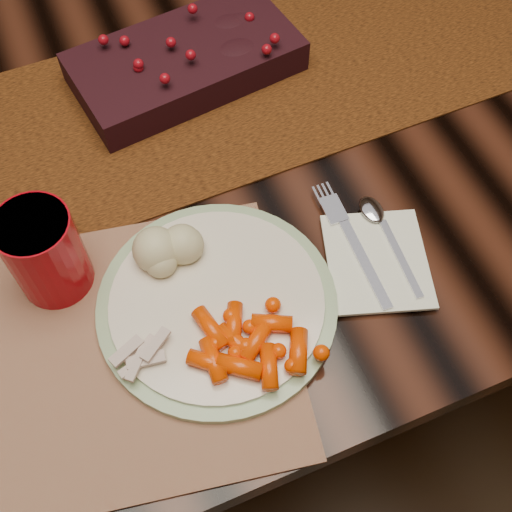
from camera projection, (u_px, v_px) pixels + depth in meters
name	position (u px, v px, depth m)	size (l,w,h in m)	color
floor	(197.00, 341.00, 1.51)	(5.00, 5.00, 0.00)	black
dining_table	(181.00, 259.00, 1.19)	(1.80, 1.00, 0.75)	black
table_runner	(117.00, 126.00, 0.86)	(1.58, 0.33, 0.00)	black
centerpiece	(185.00, 57.00, 0.89)	(0.31, 0.16, 0.06)	black
placemat_main	(90.00, 358.00, 0.69)	(0.44, 0.32, 0.00)	brown
dinner_plate	(217.00, 303.00, 0.71)	(0.27, 0.27, 0.01)	#F0E2C7
baby_carrots	(243.00, 335.00, 0.67)	(0.12, 0.10, 0.02)	#F43E00
mashed_potatoes	(175.00, 250.00, 0.71)	(0.09, 0.08, 0.05)	beige
turkey_shreds	(145.00, 357.00, 0.67)	(0.07, 0.06, 0.02)	tan
napkin	(377.00, 261.00, 0.75)	(0.12, 0.14, 0.00)	white
fork	(357.00, 248.00, 0.75)	(0.02, 0.16, 0.00)	silver
spoon	(391.00, 242.00, 0.76)	(0.03, 0.14, 0.00)	#AFAFCE
red_cup	(45.00, 253.00, 0.69)	(0.08, 0.08, 0.11)	#A6040E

